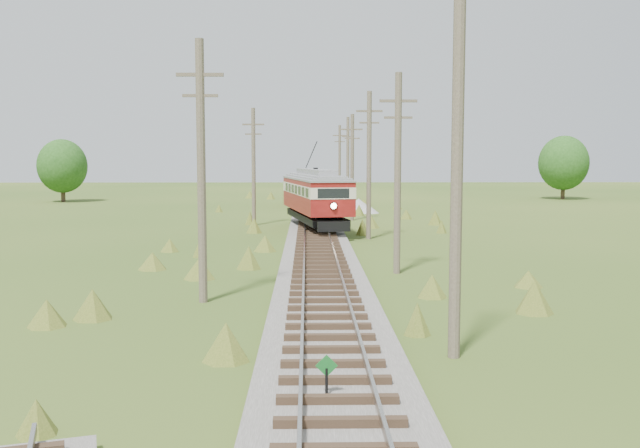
{
  "coord_description": "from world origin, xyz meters",
  "views": [
    {
      "loc": [
        -0.59,
        -12.47,
        5.03
      ],
      "look_at": [
        0.0,
        19.53,
        2.02
      ],
      "focal_mm": 40.0,
      "sensor_mm": 36.0,
      "label": 1
    }
  ],
  "objects_px": {
    "switch_marker": "(327,376)",
    "gravel_pile": "(360,206)",
    "gondola": "(313,186)",
    "streetcar": "(316,193)"
  },
  "relations": [
    {
      "from": "switch_marker",
      "to": "gravel_pile",
      "type": "distance_m",
      "value": 50.87
    },
    {
      "from": "switch_marker",
      "to": "gondola",
      "type": "relative_size",
      "value": 0.13
    },
    {
      "from": "switch_marker",
      "to": "streetcar",
      "type": "xyz_separation_m",
      "value": [
        0.2,
        34.13,
        1.95
      ]
    },
    {
      "from": "switch_marker",
      "to": "gondola",
      "type": "bearing_deg",
      "value": 89.81
    },
    {
      "from": "streetcar",
      "to": "gondola",
      "type": "relative_size",
      "value": 1.45
    },
    {
      "from": "streetcar",
      "to": "gravel_pile",
      "type": "relative_size",
      "value": 3.34
    },
    {
      "from": "switch_marker",
      "to": "gravel_pile",
      "type": "relative_size",
      "value": 0.29
    },
    {
      "from": "gondola",
      "to": "switch_marker",
      "type": "bearing_deg",
      "value": -89.13
    },
    {
      "from": "streetcar",
      "to": "gondola",
      "type": "height_order",
      "value": "streetcar"
    },
    {
      "from": "switch_marker",
      "to": "gondola",
      "type": "distance_m",
      "value": 60.0
    }
  ]
}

